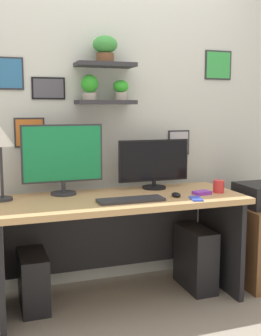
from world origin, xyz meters
name	(u,v)px	position (x,y,z in m)	size (l,w,h in m)	color
ground_plane	(120,300)	(0.00, 0.00, 0.00)	(8.00, 8.00, 0.00)	gray
back_wall_assembly	(101,107)	(0.00, 0.44, 1.36)	(4.40, 0.24, 2.70)	silver
desk	(117,224)	(0.00, 0.06, 0.54)	(1.72, 0.68, 0.75)	tan
monitor_left	(63,157)	(-0.34, 0.22, 1.02)	(0.57, 0.18, 0.49)	#2D2D33
monitor_right	(154,163)	(0.34, 0.22, 0.94)	(0.55, 0.18, 0.37)	black
keyboard	(131,200)	(0.03, -0.15, 0.76)	(0.44, 0.14, 0.02)	#2D2D33
computer_mouse	(176,195)	(0.37, -0.12, 0.77)	(0.06, 0.09, 0.03)	black
desk_lamp	(0,141)	(-0.76, 0.15, 1.14)	(0.18, 0.18, 0.50)	#2D2D33
cell_phone	(196,199)	(0.46, -0.24, 0.76)	(0.07, 0.14, 0.01)	blue
coffee_mug	(219,186)	(0.72, -0.09, 0.80)	(0.08, 0.08, 0.09)	red
scissors_tray	(202,193)	(0.58, -0.11, 0.76)	(0.12, 0.08, 0.02)	purple
computer_tower_left	(33,280)	(-0.58, 0.11, 0.19)	(0.18, 0.40, 0.38)	black
computer_tower_right	(195,258)	(0.61, 0.03, 0.23)	(0.18, 0.40, 0.47)	black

